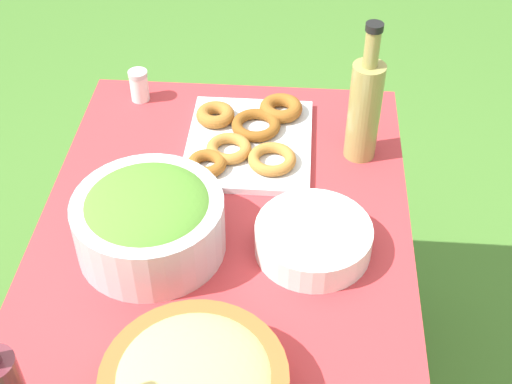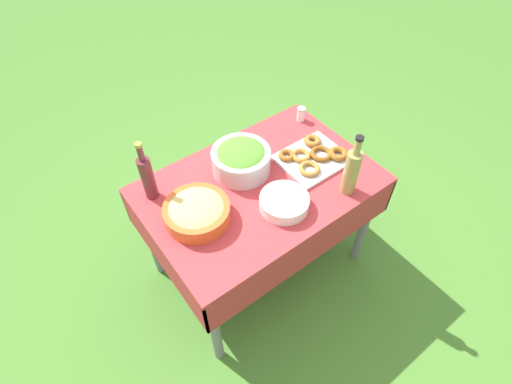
# 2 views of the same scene
# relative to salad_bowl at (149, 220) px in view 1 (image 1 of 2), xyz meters

# --- Properties ---
(picnic_table) EXTENTS (1.13, 0.76, 0.71)m
(picnic_table) POSITION_rel_salad_bowl_xyz_m (0.02, -0.13, -0.18)
(picnic_table) COLOR #B73338
(picnic_table) RESTS_ON ground_plane
(salad_bowl) EXTENTS (0.29, 0.29, 0.14)m
(salad_bowl) POSITION_rel_salad_bowl_xyz_m (0.00, 0.00, 0.00)
(salad_bowl) COLOR silver
(salad_bowl) RESTS_ON picnic_table
(donut_platter) EXTENTS (0.34, 0.29, 0.05)m
(donut_platter) POSITION_rel_salad_bowl_xyz_m (0.34, -0.16, -0.05)
(donut_platter) COLOR silver
(donut_platter) RESTS_ON picnic_table
(plate_stack) EXTENTS (0.23, 0.23, 0.06)m
(plate_stack) POSITION_rel_salad_bowl_xyz_m (0.01, -0.31, -0.04)
(plate_stack) COLOR white
(plate_stack) RESTS_ON picnic_table
(olive_oil_bottle) EXTENTS (0.07, 0.07, 0.33)m
(olive_oil_bottle) POSITION_rel_salad_bowl_xyz_m (0.32, -0.42, 0.06)
(olive_oil_bottle) COLOR #998E4C
(olive_oil_bottle) RESTS_ON picnic_table
(salt_shaker) EXTENTS (0.05, 0.05, 0.08)m
(salt_shaker) POSITION_rel_salad_bowl_xyz_m (0.50, 0.12, -0.03)
(salt_shaker) COLOR white
(salt_shaker) RESTS_ON picnic_table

